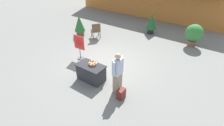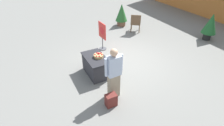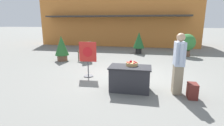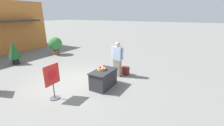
% 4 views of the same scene
% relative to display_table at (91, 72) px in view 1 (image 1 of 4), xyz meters
% --- Properties ---
extents(ground_plane, '(120.00, 120.00, 0.00)m').
position_rel_display_table_xyz_m(ground_plane, '(-0.30, 1.39, -0.37)').
color(ground_plane, slate).
extents(display_table, '(1.23, 0.72, 0.74)m').
position_rel_display_table_xyz_m(display_table, '(0.00, 0.00, 0.00)').
color(display_table, '#2D2D33').
rests_on(display_table, ground_plane).
extents(apple_basket, '(0.35, 0.35, 0.16)m').
position_rel_display_table_xyz_m(apple_basket, '(0.04, 0.11, 0.43)').
color(apple_basket, tan).
rests_on(apple_basket, display_table).
extents(person_visitor, '(0.27, 0.61, 1.73)m').
position_rel_display_table_xyz_m(person_visitor, '(1.35, 0.05, 0.52)').
color(person_visitor, gray).
rests_on(person_visitor, ground_plane).
extents(backpack, '(0.24, 0.34, 0.42)m').
position_rel_display_table_xyz_m(backpack, '(1.72, -0.24, -0.16)').
color(backpack, maroon).
rests_on(backpack, ground_plane).
extents(poster_board, '(0.65, 0.36, 1.31)m').
position_rel_display_table_xyz_m(poster_board, '(-1.68, 1.05, 0.36)').
color(poster_board, '#4C4C51').
rests_on(poster_board, ground_plane).
extents(patio_chair, '(0.77, 0.77, 1.03)m').
position_rel_display_table_xyz_m(patio_chair, '(-2.71, 3.61, 0.21)').
color(patio_chair, brown).
rests_on(patio_chair, ground_plane).
extents(potted_plant_near_right, '(0.72, 0.72, 1.33)m').
position_rel_display_table_xyz_m(potted_plant_near_right, '(-3.95, 3.40, 0.35)').
color(potted_plant_near_right, brown).
rests_on(potted_plant_near_right, ground_plane).
extents(potted_plant_far_left, '(0.72, 0.72, 1.39)m').
position_rel_display_table_xyz_m(potted_plant_far_left, '(-0.10, 6.40, 0.44)').
color(potted_plant_far_left, black).
rests_on(potted_plant_far_left, ground_plane).
extents(potted_plant_near_left, '(0.99, 0.99, 1.34)m').
position_rel_display_table_xyz_m(potted_plant_near_left, '(2.75, 6.07, 0.42)').
color(potted_plant_near_left, brown).
rests_on(potted_plant_near_left, ground_plane).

